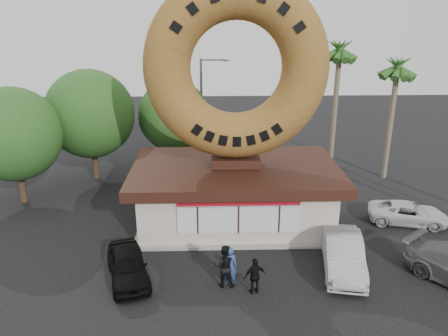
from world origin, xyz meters
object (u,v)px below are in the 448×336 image
car_silver (343,254)px  person_right (255,276)px  person_center (224,266)px  street_lamp (204,107)px  donut_shop (235,192)px  person_left (230,266)px  car_white (408,213)px  car_black (128,265)px  giant_donut (236,68)px

car_silver → person_right: bearing=-147.6°
person_right → person_center: bearing=-41.5°
street_lamp → person_center: bearing=-86.2°
person_center → street_lamp: bearing=-81.3°
donut_shop → person_right: bearing=-86.1°
person_left → person_center: (-0.22, -0.05, 0.05)m
person_left → donut_shop: bearing=-86.8°
person_center → car_white: size_ratio=0.45×
street_lamp → car_silver: size_ratio=1.68×
car_white → person_right: bearing=138.2°
person_center → car_black: size_ratio=0.48×
giant_donut → person_center: (-0.79, -6.24, -7.53)m
car_silver → car_black: bearing=-166.6°
person_center → car_white: (10.43, 5.64, -0.37)m
giant_donut → car_white: bearing=-3.6°
person_left → car_black: person_left is taller
donut_shop → person_left: 6.26m
person_left → person_right: (1.04, -0.62, -0.10)m
giant_donut → street_lamp: size_ratio=1.17×
person_right → car_white: size_ratio=0.38×
person_left → person_center: person_center is taller
giant_donut → person_right: 10.27m
person_right → car_black: person_right is taller
person_right → car_white: (9.18, 6.20, -0.23)m
street_lamp → car_white: bearing=-42.7°
giant_donut → car_silver: giant_donut is taller
person_left → street_lamp: bearing=-77.0°
person_center → person_right: (1.26, -0.57, -0.15)m
person_right → giant_donut: bearing=-103.2°
donut_shop → street_lamp: bearing=100.5°
donut_shop → person_right: size_ratio=6.85×
person_center → giant_donut: bearing=-92.2°
donut_shop → car_black: bearing=-131.9°
person_left → person_right: bearing=157.5°
person_left → car_black: bearing=1.3°
street_lamp → car_silver: (6.52, -15.11, -3.70)m
street_lamp → person_center: 16.65m
giant_donut → person_right: bearing=-86.1°
donut_shop → person_center: donut_shop is taller
donut_shop → car_black: donut_shop is taller
person_right → car_black: (-5.50, 1.18, -0.14)m
giant_donut → car_black: giant_donut is taller
person_center → car_black: person_center is taller
street_lamp → car_silver: bearing=-66.7°
car_black → car_silver: (9.69, 0.52, 0.10)m
person_left → giant_donut: bearing=-86.8°
giant_donut → donut_shop: bearing=-90.0°
street_lamp → car_black: 16.39m
person_center → person_left: bearing=-161.5°
giant_donut → car_silver: bearing=-47.6°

